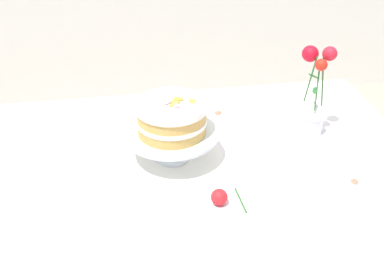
{
  "coord_description": "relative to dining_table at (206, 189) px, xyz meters",
  "views": [
    {
      "loc": [
        -0.25,
        -1.24,
        1.62
      ],
      "look_at": [
        -0.04,
        0.01,
        0.86
      ],
      "focal_mm": 45.41,
      "sensor_mm": 36.0,
      "label": 1
    }
  ],
  "objects": [
    {
      "name": "layer_cake",
      "position": [
        -0.1,
        0.06,
        0.24
      ],
      "size": [
        0.22,
        0.22,
        0.11
      ],
      "color": "tan",
      "rests_on": "cake_stand"
    },
    {
      "name": "loose_petal_2",
      "position": [
        0.42,
        -0.15,
        0.09
      ],
      "size": [
        0.03,
        0.03,
        0.0
      ],
      "primitive_type": "ellipsoid",
      "rotation": [
        0.0,
        0.0,
        4.4
      ],
      "color": "#E56B51",
      "rests_on": "dining_table"
    },
    {
      "name": "loose_petal_1",
      "position": [
        0.11,
        0.32,
        0.09
      ],
      "size": [
        0.04,
        0.04,
        0.0
      ],
      "primitive_type": "ellipsoid",
      "rotation": [
        0.0,
        0.0,
        3.94
      ],
      "color": "#E56B51",
      "rests_on": "dining_table"
    },
    {
      "name": "cake_stand",
      "position": [
        -0.1,
        0.06,
        0.17
      ],
      "size": [
        0.29,
        0.29,
        0.1
      ],
      "color": "silver",
      "rests_on": "linen_napkin"
    },
    {
      "name": "flower_vase",
      "position": [
        0.39,
        0.14,
        0.22
      ],
      "size": [
        0.1,
        0.11,
        0.32
      ],
      "color": "silver",
      "rests_on": "dining_table"
    },
    {
      "name": "fallen_rose",
      "position": [
        -0.0,
        -0.19,
        0.12
      ],
      "size": [
        0.09,
        0.11,
        0.05
      ],
      "color": "#2D6028",
      "rests_on": "dining_table"
    },
    {
      "name": "linen_napkin",
      "position": [
        -0.1,
        0.06,
        0.09
      ],
      "size": [
        0.33,
        0.33,
        0.0
      ],
      "primitive_type": "cube",
      "rotation": [
        0.0,
        0.0,
        0.03
      ],
      "color": "white",
      "rests_on": "dining_table"
    },
    {
      "name": "dining_table",
      "position": [
        0.0,
        0.0,
        0.0
      ],
      "size": [
        1.4,
        1.0,
        0.74
      ],
      "color": "white",
      "rests_on": "ground"
    }
  ]
}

